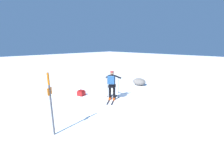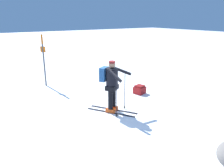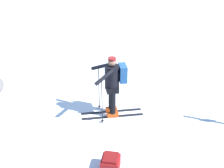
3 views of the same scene
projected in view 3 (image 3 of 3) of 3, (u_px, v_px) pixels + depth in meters
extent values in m
plane|color=white|center=(110.00, 111.00, 8.44)|extent=(80.00, 80.00, 0.00)
cube|color=black|center=(113.00, 117.00, 8.20)|extent=(0.96, 1.41, 0.01)
cube|color=#C64714|center=(113.00, 115.00, 8.17)|extent=(0.26, 0.31, 0.12)
cylinder|color=black|center=(113.00, 102.00, 7.98)|extent=(0.15, 0.15, 0.68)
cube|color=black|center=(111.00, 111.00, 8.42)|extent=(0.96, 1.41, 0.01)
cube|color=#C64714|center=(111.00, 109.00, 8.38)|extent=(0.26, 0.31, 0.12)
cylinder|color=black|center=(111.00, 97.00, 8.19)|extent=(0.15, 0.15, 0.68)
cube|color=black|center=(112.00, 88.00, 7.92)|extent=(0.50, 0.48, 0.14)
cylinder|color=black|center=(112.00, 77.00, 7.78)|extent=(0.37, 0.37, 0.62)
sphere|color=#8C664C|center=(112.00, 62.00, 7.58)|extent=(0.20, 0.20, 0.20)
cylinder|color=maroon|center=(112.00, 59.00, 7.54)|extent=(0.19, 0.19, 0.06)
cube|color=navy|center=(123.00, 73.00, 7.77)|extent=(0.39, 0.34, 0.43)
cylinder|color=black|center=(102.00, 102.00, 7.68)|extent=(0.02, 0.02, 1.25)
cylinder|color=black|center=(102.00, 121.00, 7.95)|extent=(0.07, 0.07, 0.01)
cylinder|color=black|center=(104.00, 77.00, 7.40)|extent=(0.54, 0.34, 0.30)
cylinder|color=black|center=(99.00, 88.00, 8.27)|extent=(0.02, 0.02, 1.25)
cylinder|color=black|center=(99.00, 106.00, 8.54)|extent=(0.07, 0.07, 0.01)
cylinder|color=black|center=(101.00, 66.00, 7.93)|extent=(0.13, 0.56, 0.30)
cube|color=maroon|center=(111.00, 164.00, 6.47)|extent=(0.47, 0.46, 0.27)
cube|color=maroon|center=(111.00, 158.00, 6.39)|extent=(0.39, 0.37, 0.06)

